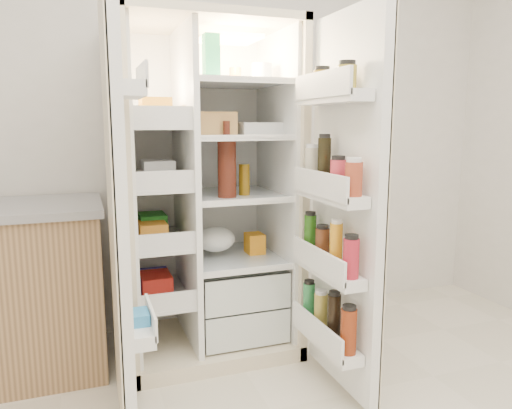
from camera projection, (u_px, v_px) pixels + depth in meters
name	position (u px, v px, depth m)	size (l,w,h in m)	color
wall_back	(206.00, 110.00, 2.98)	(4.00, 0.02, 2.70)	silver
refrigerator	(207.00, 218.00, 2.72)	(0.92, 0.70, 1.80)	beige
freezer_door	(119.00, 218.00, 1.97)	(0.15, 0.40, 1.72)	white
fridge_door	(342.00, 211.00, 2.21)	(0.17, 0.58, 1.72)	white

